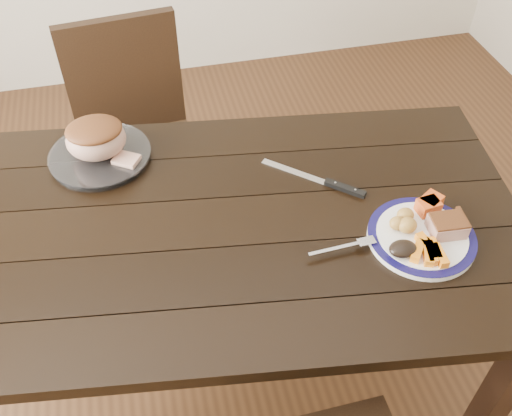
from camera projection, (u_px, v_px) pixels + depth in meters
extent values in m
plane|color=#472B16|center=(233.00, 364.00, 2.05)|extent=(4.00, 4.00, 0.00)
cube|color=black|center=(225.00, 226.00, 1.53)|extent=(1.71, 1.11, 0.04)
cube|color=black|center=(19.00, 236.00, 2.00)|extent=(0.07, 0.07, 0.71)
cube|color=black|center=(496.00, 397.00, 1.58)|extent=(0.07, 0.07, 0.71)
cube|color=black|center=(418.00, 208.00, 2.10)|extent=(0.07, 0.07, 0.71)
cube|color=black|center=(145.00, 162.00, 2.14)|extent=(0.47, 0.47, 0.04)
cube|color=black|center=(124.00, 77.00, 2.09)|extent=(0.42, 0.09, 0.46)
cube|color=black|center=(185.00, 168.00, 2.47)|extent=(0.04, 0.04, 0.43)
cube|color=black|center=(208.00, 225.00, 2.23)|extent=(0.04, 0.04, 0.43)
cube|color=black|center=(101.00, 188.00, 2.38)|extent=(0.04, 0.04, 0.43)
cube|color=black|center=(117.00, 249.00, 2.15)|extent=(0.04, 0.04, 0.43)
cylinder|color=white|center=(421.00, 237.00, 1.46)|extent=(0.28, 0.28, 0.02)
torus|color=#100C3F|center=(422.00, 235.00, 1.46)|extent=(0.28, 0.28, 0.02)
cylinder|color=white|center=(100.00, 156.00, 1.69)|extent=(0.29, 0.29, 0.02)
cube|color=tan|center=(447.00, 226.00, 1.45)|extent=(0.09, 0.08, 0.04)
ellipsoid|color=gold|center=(407.00, 225.00, 1.45)|extent=(0.05, 0.04, 0.04)
ellipsoid|color=gold|center=(397.00, 223.00, 1.46)|extent=(0.04, 0.04, 0.04)
ellipsoid|color=gold|center=(405.00, 215.00, 1.47)|extent=(0.05, 0.04, 0.04)
cube|color=orange|center=(428.00, 254.00, 1.39)|extent=(0.04, 0.07, 0.02)
cube|color=orange|center=(439.00, 255.00, 1.39)|extent=(0.03, 0.07, 0.02)
cube|color=orange|center=(418.00, 251.00, 1.40)|extent=(0.06, 0.07, 0.02)
cube|color=orange|center=(434.00, 249.00, 1.40)|extent=(0.03, 0.07, 0.02)
cube|color=orange|center=(426.00, 244.00, 1.42)|extent=(0.04, 0.07, 0.02)
cube|color=orange|center=(430.00, 253.00, 1.40)|extent=(0.04, 0.07, 0.02)
cube|color=#FA551B|center=(431.00, 202.00, 1.51)|extent=(0.07, 0.07, 0.04)
cube|color=#FA551B|center=(428.00, 207.00, 1.50)|extent=(0.06, 0.05, 0.04)
ellipsoid|color=black|center=(403.00, 249.00, 1.40)|extent=(0.07, 0.05, 0.03)
cube|color=silver|center=(335.00, 249.00, 1.42)|extent=(0.14, 0.02, 0.00)
cube|color=silver|center=(366.00, 242.00, 1.44)|extent=(0.05, 0.03, 0.00)
ellipsoid|color=tan|center=(96.00, 139.00, 1.64)|extent=(0.17, 0.15, 0.11)
cube|color=tan|center=(127.00, 160.00, 1.65)|extent=(0.09, 0.08, 0.02)
cube|color=silver|center=(293.00, 172.00, 1.65)|extent=(0.16, 0.15, 0.00)
cube|color=black|center=(345.00, 188.00, 1.59)|extent=(0.10, 0.10, 0.01)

